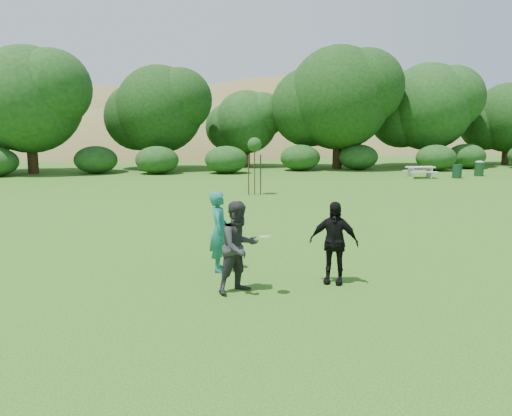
{
  "coord_description": "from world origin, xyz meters",
  "views": [
    {
      "loc": [
        -1.89,
        -10.89,
        3.42
      ],
      "look_at": [
        0.0,
        3.0,
        1.1
      ],
      "focal_mm": 35.0,
      "sensor_mm": 36.0,
      "label": 1
    }
  ],
  "objects": [
    {
      "name": "ground",
      "position": [
        0.0,
        0.0,
        0.0
      ],
      "size": [
        120.0,
        120.0,
        0.0
      ],
      "primitive_type": "plane",
      "color": "#19470C",
      "rests_on": "ground"
    },
    {
      "name": "trash_can_near",
      "position": [
        15.64,
        19.73,
        0.45
      ],
      "size": [
        0.6,
        0.6,
        0.9
      ],
      "primitive_type": "cylinder",
      "color": "#133622",
      "rests_on": "ground"
    },
    {
      "name": "picnic_table",
      "position": [
        13.26,
        20.11,
        0.52
      ],
      "size": [
        1.8,
        1.48,
        0.76
      ],
      "color": "#B8B6AA",
      "rests_on": "ground"
    },
    {
      "name": "player_teal",
      "position": [
        -1.2,
        0.65,
        0.95
      ],
      "size": [
        0.54,
        0.75,
        1.91
      ],
      "primitive_type": "imported",
      "rotation": [
        0.0,
        0.0,
        1.45
      ],
      "color": "#16665D",
      "rests_on": "ground"
    },
    {
      "name": "frisbee",
      "position": [
        -0.39,
        -1.28,
        1.23
      ],
      "size": [
        0.27,
        0.27,
        0.08
      ],
      "color": "white",
      "rests_on": "ground"
    },
    {
      "name": "player_black",
      "position": [
        1.21,
        -0.64,
        0.91
      ],
      "size": [
        1.15,
        0.86,
        1.82
      ],
      "primitive_type": "imported",
      "rotation": [
        0.0,
        0.0,
        -0.44
      ],
      "color": "black",
      "rests_on": "ground"
    },
    {
      "name": "hillside",
      "position": [
        -0.56,
        68.45,
        -11.97
      ],
      "size": [
        150.0,
        72.0,
        52.0
      ],
      "color": "olive",
      "rests_on": "ground"
    },
    {
      "name": "sapling",
      "position": [
        1.38,
        13.62,
        2.42
      ],
      "size": [
        0.7,
        0.7,
        2.85
      ],
      "color": "#362315",
      "rests_on": "ground"
    },
    {
      "name": "tree_row",
      "position": [
        3.23,
        28.68,
        4.87
      ],
      "size": [
        53.92,
        10.38,
        9.62
      ],
      "color": "#3A2616",
      "rests_on": "ground"
    },
    {
      "name": "player_grey",
      "position": [
        -0.89,
        -0.97,
        0.96
      ],
      "size": [
        1.17,
        1.09,
        1.91
      ],
      "primitive_type": "imported",
      "rotation": [
        0.0,
        0.0,
        0.53
      ],
      "color": "#29292B",
      "rests_on": "ground"
    },
    {
      "name": "trash_can_lidded",
      "position": [
        17.89,
        20.87,
        0.54
      ],
      "size": [
        0.6,
        0.6,
        1.05
      ],
      "color": "#153B1E",
      "rests_on": "ground"
    }
  ]
}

